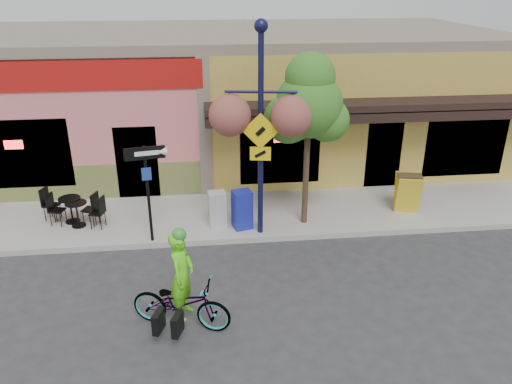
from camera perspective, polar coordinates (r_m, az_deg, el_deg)
ground at (r=12.24m, az=-0.45°, el=-6.99°), size 90.00×90.00×0.00m
sidewalk at (r=13.96m, az=-1.31°, el=-2.57°), size 24.00×3.00×0.15m
curb at (r=12.68m, az=-0.71°, el=-5.44°), size 24.00×0.12×0.15m
building at (r=18.45m, az=-2.93°, el=11.10°), size 18.20×8.20×4.50m
bicycle at (r=9.78m, az=-8.55°, el=-12.44°), size 2.07×1.29×1.03m
cyclist_rider at (r=9.57m, az=-8.37°, el=-10.67°), size 0.61×0.74×1.75m
lamp_post at (r=11.88m, az=0.54°, el=6.64°), size 1.75×0.92×5.23m
one_way_sign at (r=12.22m, az=-12.21°, el=-0.34°), size 0.97×0.38×2.46m
cafe_set_left at (r=13.79m, az=-19.79°, el=-2.03°), size 1.61×1.08×0.88m
cafe_set_right at (r=14.06m, az=-20.44°, el=-1.55°), size 1.69×1.23×0.92m
newspaper_box_blue at (r=12.87m, az=-1.59°, el=-2.02°), size 0.55×0.52×1.03m
newspaper_box_grey at (r=13.02m, az=-4.45°, el=-1.97°), size 0.49×0.45×0.95m
street_tree at (r=12.59m, az=5.89°, el=5.77°), size 2.19×2.19×4.50m
sandwich_board at (r=14.21m, az=17.06°, el=-0.43°), size 0.74×0.61×1.09m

